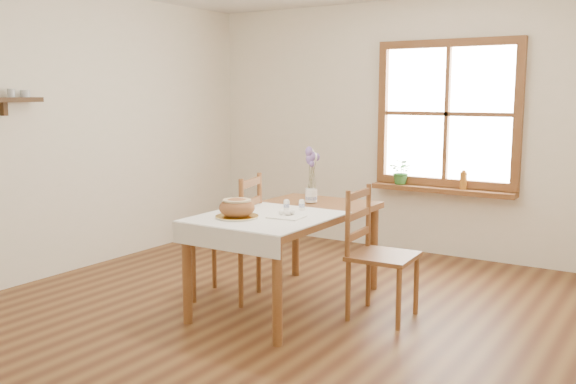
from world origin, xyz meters
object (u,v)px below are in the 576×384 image
object	(u,v)px
bread_plate	(237,217)
flower_vase	(311,196)
chair_left	(226,237)
chair_right	(383,254)
dining_table	(288,222)

from	to	relation	value
bread_plate	flower_vase	xyz separation A→B (m)	(0.10, 0.89, 0.04)
chair_left	chair_right	bearing A→B (deg)	85.66
dining_table	chair_left	size ratio (longest dim) A/B	1.58
bread_plate	flower_vase	size ratio (longest dim) A/B	2.73
chair_right	bread_plate	world-z (taller)	chair_right
chair_right	dining_table	bearing A→B (deg)	96.59
chair_right	bread_plate	xyz separation A→B (m)	(-0.89, -0.60, 0.28)
dining_table	bread_plate	size ratio (longest dim) A/B	5.28
chair_left	bread_plate	xyz separation A→B (m)	(0.38, -0.36, 0.26)
bread_plate	flower_vase	bearing A→B (deg)	83.86
flower_vase	chair_left	bearing A→B (deg)	-132.03
chair_left	chair_right	size ratio (longest dim) A/B	1.05
chair_right	flower_vase	xyz separation A→B (m)	(-0.79, 0.29, 0.32)
chair_left	chair_right	distance (m)	1.29
chair_left	chair_right	xyz separation A→B (m)	(1.27, 0.24, -0.02)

